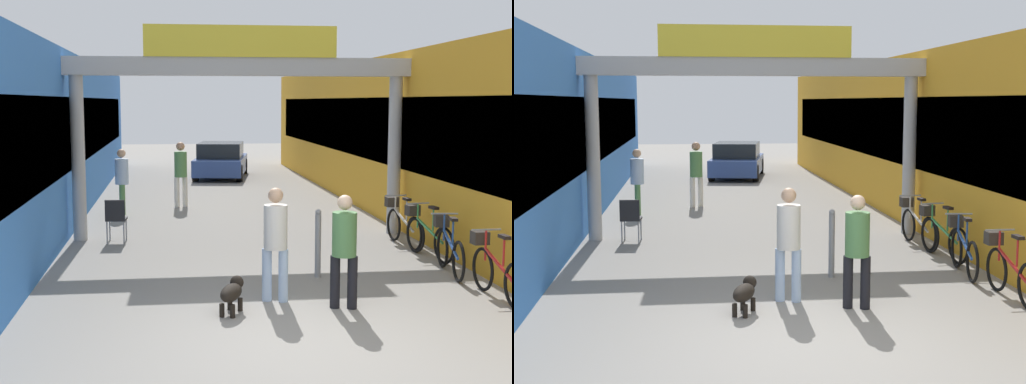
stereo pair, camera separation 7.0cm
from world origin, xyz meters
The scene contains 16 objects.
ground_plane centered at (0.00, 0.00, 0.00)m, with size 80.00×80.00×0.00m, color gray.
storefront_left centered at (-5.09, 11.00, 1.98)m, with size 3.00×26.00×3.95m.
storefront_right centered at (5.09, 11.00, 1.98)m, with size 3.00×26.00×3.95m.
arcade_sign_gateway centered at (0.00, 6.65, 3.14)m, with size 7.40×0.47×4.41m.
pedestrian_with_dog centered at (0.00, 1.68, 0.94)m, with size 0.43×0.43×1.65m.
pedestrian_companion centered at (0.89, 1.22, 0.91)m, with size 0.42×0.42×1.60m.
pedestrian_carrying_crate centered at (-2.70, 10.02, 0.95)m, with size 0.37×0.39×1.67m.
pedestrian_elderly_walking centered at (-1.19, 11.12, 1.02)m, with size 0.45×0.45×1.78m.
dog_on_leash centered at (-0.67, 1.19, 0.29)m, with size 0.45×0.67×0.47m.
bicycle_red_nearest centered at (3.23, 1.47, 0.44)m, with size 0.46×1.69×0.98m.
bicycle_blue_second centered at (3.14, 3.02, 0.44)m, with size 0.46×1.68×0.98m.
bicycle_green_third centered at (3.22, 4.27, 0.44)m, with size 0.46×1.68×0.98m.
bicycle_silver_farthest centered at (3.13, 5.43, 0.44)m, with size 0.46×1.69×0.98m.
bollard_post_metal centered at (0.90, 3.01, 0.57)m, with size 0.10×0.10×1.13m.
cafe_chair_black_nearer centered at (-2.60, 6.35, 0.54)m, with size 0.43×0.43×0.89m.
parked_car_blue centered at (0.45, 18.56, 0.64)m, with size 2.39×4.23×1.33m.
Camera 2 is at (-1.42, -8.24, 2.87)m, focal length 50.00 mm.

